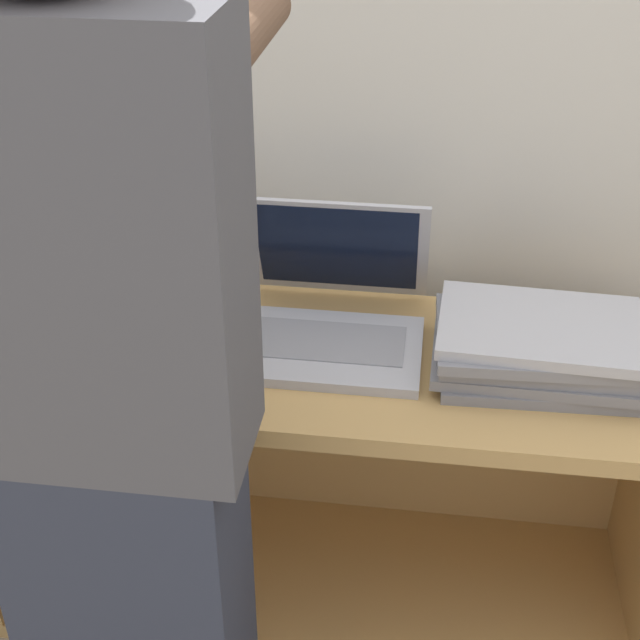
# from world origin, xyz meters

# --- Properties ---
(wall_back) EXTENTS (8.00, 0.05, 2.40)m
(wall_back) POSITION_xyz_m (0.00, 0.61, 1.20)
(wall_back) COLOR beige
(wall_back) RESTS_ON ground_plane
(cart) EXTENTS (1.37, 0.50, 0.62)m
(cart) POSITION_xyz_m (0.00, 0.31, 0.31)
(cart) COLOR tan
(cart) RESTS_ON ground_plane
(laptop_open) EXTENTS (0.37, 0.36, 0.26)m
(laptop_open) POSITION_xyz_m (0.00, 0.31, 0.67)
(laptop_open) COLOR #B7B7BC
(laptop_open) RESTS_ON cart
(laptop_stack_left) EXTENTS (0.39, 0.28, 0.13)m
(laptop_stack_left) POSITION_xyz_m (-0.40, 0.25, 0.68)
(laptop_stack_left) COLOR #B7B7BC
(laptop_stack_left) RESTS_ON cart
(laptop_stack_right) EXTENTS (0.39, 0.27, 0.10)m
(laptop_stack_right) POSITION_xyz_m (0.40, 0.25, 0.67)
(laptop_stack_right) COLOR gray
(laptop_stack_right) RESTS_ON cart
(person) EXTENTS (0.40, 0.52, 1.57)m
(person) POSITION_xyz_m (-0.24, -0.22, 0.79)
(person) COLOR #2D3342
(person) RESTS_ON ground_plane
(inventory_tag) EXTENTS (0.06, 0.02, 0.01)m
(inventory_tag) POSITION_xyz_m (-0.40, 0.19, 0.75)
(inventory_tag) COLOR red
(inventory_tag) RESTS_ON laptop_stack_left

